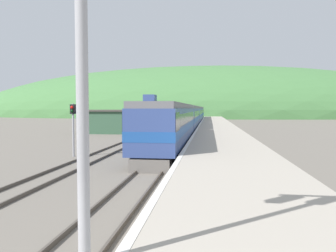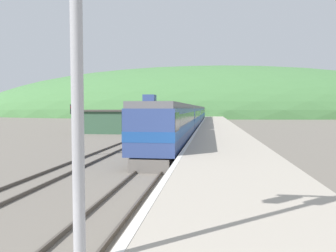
{
  "view_description": "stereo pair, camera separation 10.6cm",
  "coord_description": "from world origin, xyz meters",
  "px_view_note": "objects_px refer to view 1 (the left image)",
  "views": [
    {
      "loc": [
        3.27,
        -3.0,
        3.56
      ],
      "look_at": [
        0.41,
        19.53,
        2.34
      ],
      "focal_mm": 35.0,
      "sensor_mm": 36.0,
      "label": 1
    },
    {
      "loc": [
        3.38,
        -2.98,
        3.56
      ],
      "look_at": [
        0.41,
        19.53,
        2.34
      ],
      "focal_mm": 35.0,
      "sensor_mm": 36.0,
      "label": 2
    }
  ],
  "objects_px": {
    "carriage_third": "(194,115)",
    "carriage_fourth": "(198,113)",
    "carriage_second": "(188,118)",
    "signal_post_siding": "(73,119)",
    "express_train_lead_car": "(171,125)"
  },
  "relations": [
    {
      "from": "carriage_second",
      "to": "carriage_third",
      "type": "bearing_deg",
      "value": 90.0
    },
    {
      "from": "carriage_fourth",
      "to": "carriage_second",
      "type": "bearing_deg",
      "value": -90.0
    },
    {
      "from": "carriage_third",
      "to": "carriage_fourth",
      "type": "height_order",
      "value": "same"
    },
    {
      "from": "carriage_second",
      "to": "signal_post_siding",
      "type": "distance_m",
      "value": 26.92
    },
    {
      "from": "carriage_fourth",
      "to": "signal_post_siding",
      "type": "distance_m",
      "value": 68.9
    },
    {
      "from": "signal_post_siding",
      "to": "carriage_fourth",
      "type": "bearing_deg",
      "value": 84.41
    },
    {
      "from": "carriage_fourth",
      "to": "express_train_lead_car",
      "type": "bearing_deg",
      "value": -90.0
    },
    {
      "from": "express_train_lead_car",
      "to": "signal_post_siding",
      "type": "distance_m",
      "value": 8.08
    },
    {
      "from": "carriage_third",
      "to": "signal_post_siding",
      "type": "xyz_separation_m",
      "value": [
        -6.71,
        -47.32,
        0.65
      ]
    },
    {
      "from": "carriage_third",
      "to": "carriage_second",
      "type": "bearing_deg",
      "value": -90.0
    },
    {
      "from": "carriage_third",
      "to": "carriage_fourth",
      "type": "distance_m",
      "value": 21.25
    },
    {
      "from": "carriage_second",
      "to": "signal_post_siding",
      "type": "relative_size",
      "value": 5.21
    },
    {
      "from": "express_train_lead_car",
      "to": "signal_post_siding",
      "type": "bearing_deg",
      "value": -146.41
    },
    {
      "from": "signal_post_siding",
      "to": "carriage_second",
      "type": "bearing_deg",
      "value": 75.56
    },
    {
      "from": "carriage_third",
      "to": "signal_post_siding",
      "type": "distance_m",
      "value": 47.8
    }
  ]
}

